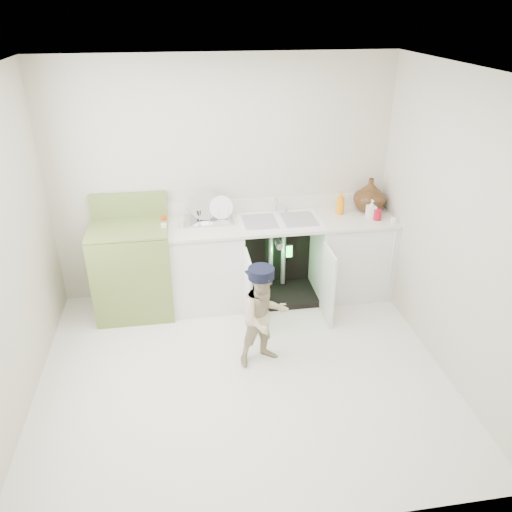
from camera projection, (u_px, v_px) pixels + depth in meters
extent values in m
plane|color=beige|center=(243.00, 372.00, 4.40)|extent=(3.50, 3.50, 0.00)
cube|color=beige|center=(223.00, 182.00, 5.14)|extent=(3.50, 2.50, 0.02)
cube|color=beige|center=(279.00, 373.00, 2.51)|extent=(3.50, 2.50, 0.02)
cube|color=beige|center=(0.00, 261.00, 3.59)|extent=(2.50, 3.00, 0.02)
cube|color=beige|center=(454.00, 230.00, 4.06)|extent=(2.50, 3.00, 0.02)
plane|color=white|center=(238.00, 72.00, 3.25)|extent=(3.50, 3.50, 0.00)
cube|color=silver|center=(204.00, 267.00, 5.22)|extent=(0.80, 0.60, 0.86)
cube|color=silver|center=(351.00, 256.00, 5.44)|extent=(0.80, 0.60, 0.86)
cube|color=black|center=(274.00, 250.00, 5.57)|extent=(0.80, 0.06, 0.86)
cube|color=black|center=(278.00, 293.00, 5.51)|extent=(0.80, 0.60, 0.06)
cylinder|color=gray|center=(271.00, 256.00, 5.40)|extent=(0.05, 0.05, 0.70)
cylinder|color=gray|center=(283.00, 255.00, 5.42)|extent=(0.05, 0.05, 0.70)
cylinder|color=gray|center=(278.00, 244.00, 5.28)|extent=(0.07, 0.18, 0.07)
cube|color=silver|center=(248.00, 291.00, 4.85)|extent=(0.03, 0.40, 0.76)
cube|color=silver|center=(328.00, 284.00, 4.96)|extent=(0.02, 0.40, 0.76)
cube|color=silver|center=(280.00, 222.00, 5.12)|extent=(2.44, 0.64, 0.03)
cube|color=silver|center=(275.00, 204.00, 5.33)|extent=(2.44, 0.02, 0.15)
cube|color=white|center=(280.00, 222.00, 5.12)|extent=(0.85, 0.55, 0.02)
cube|color=gray|center=(260.00, 222.00, 5.08)|extent=(0.34, 0.40, 0.01)
cube|color=gray|center=(299.00, 219.00, 5.14)|extent=(0.34, 0.40, 0.01)
cylinder|color=silver|center=(276.00, 205.00, 5.27)|extent=(0.03, 0.03, 0.17)
cylinder|color=silver|center=(277.00, 200.00, 5.18)|extent=(0.02, 0.14, 0.02)
cylinder|color=silver|center=(286.00, 209.00, 5.30)|extent=(0.04, 0.04, 0.06)
cylinder|color=white|center=(392.00, 257.00, 5.15)|extent=(0.01, 0.01, 0.70)
cube|color=white|center=(393.00, 220.00, 5.06)|extent=(0.04, 0.02, 0.06)
cube|color=silver|center=(209.00, 220.00, 5.12)|extent=(0.49, 0.33, 0.02)
cylinder|color=silver|center=(204.00, 211.00, 5.09)|extent=(0.31, 0.11, 0.30)
cylinder|color=white|center=(221.00, 212.00, 5.10)|extent=(0.24, 0.06, 0.24)
cylinder|color=silver|center=(190.00, 217.00, 4.96)|extent=(0.01, 0.01, 0.14)
cylinder|color=silver|center=(199.00, 217.00, 4.98)|extent=(0.01, 0.01, 0.14)
cylinder|color=silver|center=(209.00, 216.00, 4.99)|extent=(0.01, 0.01, 0.14)
cylinder|color=silver|center=(219.00, 216.00, 5.00)|extent=(0.01, 0.01, 0.14)
cylinder|color=silver|center=(229.00, 215.00, 5.02)|extent=(0.01, 0.01, 0.14)
imported|color=#442A13|center=(370.00, 195.00, 5.29)|extent=(0.34, 0.34, 0.36)
imported|color=orange|center=(340.00, 203.00, 5.24)|extent=(0.10, 0.10, 0.25)
imported|color=white|center=(371.00, 209.00, 5.14)|extent=(0.09, 0.09, 0.20)
cylinder|color=#A50E20|center=(378.00, 215.00, 5.12)|extent=(0.08, 0.08, 0.11)
cylinder|color=red|center=(164.00, 220.00, 5.00)|extent=(0.05, 0.05, 0.10)
cylinder|color=#C3BF8F|center=(182.00, 223.00, 4.96)|extent=(0.06, 0.06, 0.08)
cylinder|color=black|center=(199.00, 216.00, 5.08)|extent=(0.04, 0.04, 0.12)
cube|color=silver|center=(164.00, 228.00, 4.85)|extent=(0.05, 0.05, 0.09)
cube|color=olive|center=(133.00, 270.00, 5.08)|extent=(0.77, 0.65, 0.93)
cube|color=olive|center=(128.00, 227.00, 4.86)|extent=(0.77, 0.65, 0.02)
cube|color=olive|center=(128.00, 205.00, 5.06)|extent=(0.77, 0.06, 0.24)
cylinder|color=black|center=(106.00, 236.00, 4.70)|extent=(0.17, 0.17, 0.02)
cylinder|color=silver|center=(106.00, 235.00, 4.69)|extent=(0.20, 0.20, 0.01)
cylinder|color=black|center=(109.00, 223.00, 4.98)|extent=(0.17, 0.17, 0.02)
cylinder|color=silver|center=(109.00, 221.00, 4.98)|extent=(0.20, 0.20, 0.01)
cylinder|color=black|center=(147.00, 233.00, 4.75)|extent=(0.17, 0.17, 0.02)
cylinder|color=silver|center=(147.00, 232.00, 4.75)|extent=(0.20, 0.20, 0.01)
cylinder|color=black|center=(149.00, 220.00, 5.03)|extent=(0.17, 0.17, 0.02)
cylinder|color=silver|center=(148.00, 219.00, 5.03)|extent=(0.20, 0.20, 0.01)
imported|color=beige|center=(264.00, 317.00, 4.33)|extent=(0.54, 0.47, 0.93)
cylinder|color=black|center=(265.00, 273.00, 4.13)|extent=(0.27, 0.27, 0.09)
cube|color=black|center=(259.00, 272.00, 4.23)|extent=(0.19, 0.14, 0.01)
cube|color=black|center=(289.00, 251.00, 4.90)|extent=(0.07, 0.01, 0.14)
cube|color=#26F23F|center=(289.00, 252.00, 4.89)|extent=(0.06, 0.00, 0.12)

